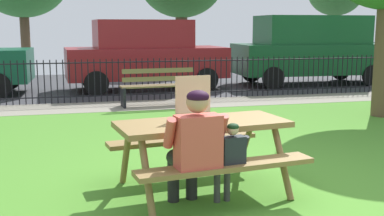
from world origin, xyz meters
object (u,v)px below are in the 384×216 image
(picnic_table_foreground, at_px, (202,137))
(park_bench_center, at_px, (157,87))
(pizza_box_open, at_px, (198,110))
(adult_at_table, at_px, (194,145))
(parked_car_center, at_px, (145,54))
(child_at_table, at_px, (229,156))
(parked_car_right, at_px, (311,48))

(picnic_table_foreground, height_order, park_bench_center, park_bench_center)
(pizza_box_open, bearing_deg, adult_at_table, -107.55)
(parked_car_center, bearing_deg, adult_at_table, -95.65)
(child_at_table, bearing_deg, adult_at_table, -176.78)
(adult_at_table, height_order, parked_car_right, parked_car_right)
(picnic_table_foreground, height_order, adult_at_table, adult_at_table)
(adult_at_table, distance_m, parked_car_center, 9.21)
(pizza_box_open, bearing_deg, child_at_table, -74.28)
(pizza_box_open, height_order, parked_car_right, parked_car_right)
(child_at_table, height_order, park_bench_center, child_at_table)
(pizza_box_open, bearing_deg, park_bench_center, 84.58)
(adult_at_table, xyz_separation_m, parked_car_right, (6.01, 9.16, 0.44))
(parked_car_center, xyz_separation_m, parked_car_right, (5.10, 0.00, 0.09))
(parked_car_center, bearing_deg, park_bench_center, -93.50)
(pizza_box_open, relative_size, child_at_table, 0.56)
(parked_car_right, bearing_deg, picnic_table_foreground, -123.85)
(pizza_box_open, distance_m, park_bench_center, 5.70)
(child_at_table, relative_size, parked_car_right, 0.18)
(pizza_box_open, distance_m, parked_car_center, 8.58)
(parked_car_right, bearing_deg, adult_at_table, -123.28)
(adult_at_table, height_order, parked_car_center, parked_car_center)
(picnic_table_foreground, height_order, parked_car_center, parked_car_center)
(park_bench_center, bearing_deg, child_at_table, -93.39)
(adult_at_table, height_order, child_at_table, adult_at_table)
(park_bench_center, height_order, parked_car_center, parked_car_center)
(picnic_table_foreground, height_order, pizza_box_open, pizza_box_open)
(picnic_table_foreground, bearing_deg, parked_car_right, 56.15)
(picnic_table_foreground, distance_m, parked_car_center, 8.66)
(child_at_table, bearing_deg, park_bench_center, 86.61)
(picnic_table_foreground, relative_size, park_bench_center, 1.22)
(pizza_box_open, height_order, park_bench_center, pizza_box_open)
(park_bench_center, bearing_deg, adult_at_table, -96.64)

